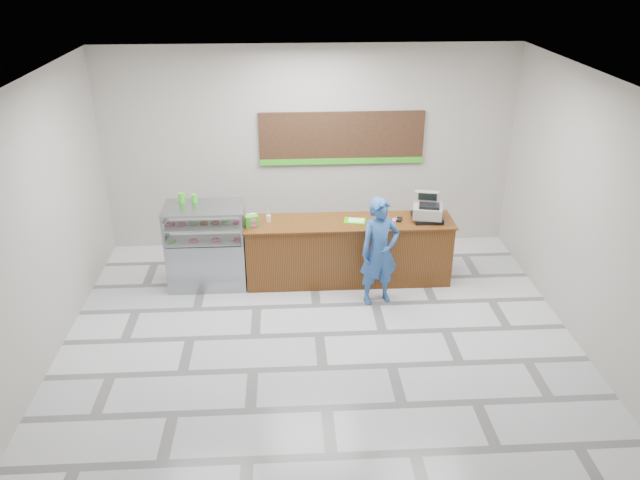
{
  "coord_description": "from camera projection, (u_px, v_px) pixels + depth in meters",
  "views": [
    {
      "loc": [
        -0.41,
        -7.26,
        4.92
      ],
      "look_at": [
        0.06,
        0.9,
        1.03
      ],
      "focal_mm": 35.0,
      "sensor_mm": 36.0,
      "label": 1
    }
  ],
  "objects": [
    {
      "name": "customer",
      "position": [
        379.0,
        251.0,
        9.16
      ],
      "size": [
        0.69,
        0.54,
        1.66
      ],
      "primitive_type": "imported",
      "rotation": [
        0.0,
        0.0,
        0.26
      ],
      "color": "#2A5599",
      "rests_on": "floor"
    },
    {
      "name": "donut_decal",
      "position": [
        397.0,
        220.0,
        9.71
      ],
      "size": [
        0.15,
        0.15,
        0.0
      ],
      "primitive_type": "cylinder",
      "color": "#EC5A90",
      "rests_on": "sales_counter"
    },
    {
      "name": "napkin_box",
      "position": [
        252.0,
        218.0,
        9.63
      ],
      "size": [
        0.17,
        0.17,
        0.12
      ],
      "primitive_type": "cube",
      "rotation": [
        0.0,
        0.0,
        0.3
      ],
      "color": "white",
      "rests_on": "sales_counter"
    },
    {
      "name": "green_cup_left",
      "position": [
        182.0,
        198.0,
        9.54
      ],
      "size": [
        0.1,
        0.1,
        0.16
      ],
      "primitive_type": "cylinder",
      "color": "green",
      "rests_on": "display_case"
    },
    {
      "name": "serving_tray",
      "position": [
        355.0,
        221.0,
        9.66
      ],
      "size": [
        0.37,
        0.3,
        0.02
      ],
      "rotation": [
        0.0,
        0.0,
        -0.19
      ],
      "color": "#3BD300",
      "rests_on": "sales_counter"
    },
    {
      "name": "cash_register",
      "position": [
        427.0,
        210.0,
        9.67
      ],
      "size": [
        0.53,
        0.55,
        0.42
      ],
      "rotation": [
        0.0,
        0.0,
        -0.23
      ],
      "color": "black",
      "rests_on": "sales_counter"
    },
    {
      "name": "display_case",
      "position": [
        207.0,
        245.0,
        9.7
      ],
      "size": [
        1.22,
        0.72,
        1.33
      ],
      "color": "gray",
      "rests_on": "floor"
    },
    {
      "name": "green_cup_right",
      "position": [
        194.0,
        198.0,
        9.54
      ],
      "size": [
        0.08,
        0.08,
        0.13
      ],
      "primitive_type": "cylinder",
      "color": "green",
      "rests_on": "display_case"
    },
    {
      "name": "sales_counter",
      "position": [
        348.0,
        251.0,
        9.89
      ],
      "size": [
        3.26,
        0.76,
        1.03
      ],
      "color": "brown",
      "rests_on": "floor"
    },
    {
      "name": "promo_box",
      "position": [
        251.0,
        221.0,
        9.46
      ],
      "size": [
        0.22,
        0.17,
        0.17
      ],
      "primitive_type": "cube",
      "rotation": [
        0.0,
        0.0,
        0.22
      ],
      "color": "green",
      "rests_on": "sales_counter"
    },
    {
      "name": "straw_cup",
      "position": [
        269.0,
        218.0,
        9.64
      ],
      "size": [
        0.07,
        0.07,
        0.11
      ],
      "primitive_type": "cylinder",
      "color": "silver",
      "rests_on": "sales_counter"
    },
    {
      "name": "card_terminal",
      "position": [
        399.0,
        220.0,
        9.68
      ],
      "size": [
        0.12,
        0.16,
        0.04
      ],
      "primitive_type": "cube",
      "rotation": [
        0.0,
        0.0,
        -0.38
      ],
      "color": "black",
      "rests_on": "sales_counter"
    },
    {
      "name": "menu_board",
      "position": [
        342.0,
        139.0,
        10.55
      ],
      "size": [
        2.8,
        0.06,
        0.9
      ],
      "color": "black",
      "rests_on": "back_wall"
    },
    {
      "name": "back_wall",
      "position": [
        309.0,
        149.0,
        10.64
      ],
      "size": [
        7.0,
        0.0,
        7.0
      ],
      "primitive_type": "plane",
      "rotation": [
        1.57,
        0.0,
        0.0
      ],
      "color": "#B1ACA3",
      "rests_on": "floor"
    },
    {
      "name": "ceiling",
      "position": [
        319.0,
        80.0,
        7.18
      ],
      "size": [
        7.0,
        7.0,
        0.0
      ],
      "primitive_type": "plane",
      "rotation": [
        3.14,
        0.0,
        0.0
      ],
      "color": "silver",
      "rests_on": "back_wall"
    },
    {
      "name": "floor",
      "position": [
        319.0,
        334.0,
        8.68
      ],
      "size": [
        7.0,
        7.0,
        0.0
      ],
      "primitive_type": "plane",
      "color": "silver",
      "rests_on": "ground"
    }
  ]
}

